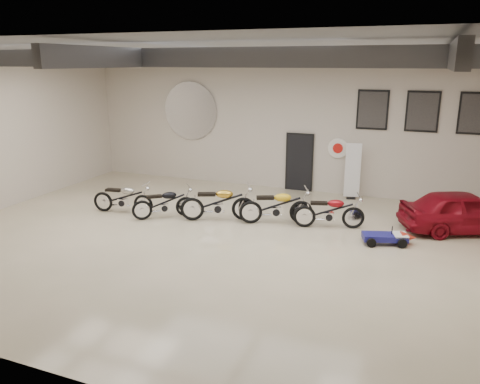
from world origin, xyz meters
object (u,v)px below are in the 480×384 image
at_px(banner_stand, 353,172).
at_px(motorcycle_red, 329,211).
at_px(motorcycle_silver, 123,197).
at_px(motorcycle_yellow, 276,205).
at_px(motorcycle_gold, 218,202).
at_px(go_kart, 390,235).
at_px(motorcycle_black, 164,202).
at_px(vintage_car, 464,211).

distance_m(banner_stand, motorcycle_red, 3.33).
distance_m(motorcycle_silver, motorcycle_yellow, 4.92).
xyz_separation_m(motorcycle_silver, motorcycle_gold, (3.13, 0.45, 0.06)).
relative_size(motorcycle_yellow, go_kart, 1.53).
relative_size(motorcycle_gold, go_kart, 1.58).
distance_m(banner_stand, motorcycle_yellow, 3.90).
xyz_separation_m(motorcycle_black, go_kart, (6.67, 0.32, -0.24)).
bearing_deg(motorcycle_gold, motorcycle_red, -13.08).
bearing_deg(banner_stand, motorcycle_silver, -157.18).
relative_size(motorcycle_gold, motorcycle_yellow, 1.03).
distance_m(motorcycle_gold, motorcycle_yellow, 1.77).
relative_size(banner_stand, motorcycle_yellow, 0.90).
distance_m(banner_stand, motorcycle_black, 6.65).
distance_m(motorcycle_black, go_kart, 6.69).
bearing_deg(motorcycle_black, motorcycle_gold, -24.80).
relative_size(banner_stand, motorcycle_black, 1.02).
height_order(motorcycle_gold, go_kart, motorcycle_gold).
bearing_deg(motorcycle_yellow, motorcycle_red, -15.64).
relative_size(motorcycle_gold, vintage_car, 0.63).
height_order(motorcycle_silver, motorcycle_gold, motorcycle_gold).
height_order(motorcycle_red, vintage_car, vintage_car).
relative_size(motorcycle_silver, motorcycle_red, 1.00).
xyz_separation_m(motorcycle_yellow, vintage_car, (5.17, 1.29, 0.04)).
height_order(motorcycle_yellow, go_kart, motorcycle_yellow).
bearing_deg(vintage_car, banner_stand, 33.53).
bearing_deg(vintage_car, motorcycle_gold, 79.55).
distance_m(motorcycle_silver, motorcycle_gold, 3.16).
xyz_separation_m(motorcycle_yellow, motorcycle_red, (1.55, 0.19, -0.04)).
distance_m(motorcycle_silver, motorcycle_red, 6.48).
distance_m(motorcycle_yellow, vintage_car, 5.33).
bearing_deg(motorcycle_silver, motorcycle_gold, -0.39).
distance_m(banner_stand, motorcycle_gold, 5.18).
height_order(motorcycle_black, motorcycle_red, motorcycle_red).
bearing_deg(motorcycle_black, motorcycle_red, -27.36).
relative_size(motorcycle_red, vintage_car, 0.57).
bearing_deg(go_kart, motorcycle_gold, 161.47).
relative_size(banner_stand, go_kart, 1.38).
relative_size(motorcycle_red, go_kart, 1.42).
height_order(banner_stand, motorcycle_silver, banner_stand).
bearing_deg(motorcycle_gold, motorcycle_yellow, -10.48).
bearing_deg(motorcycle_red, motorcycle_gold, 173.08).
distance_m(banner_stand, vintage_car, 4.13).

